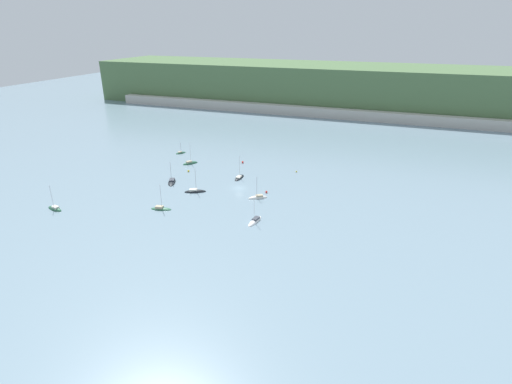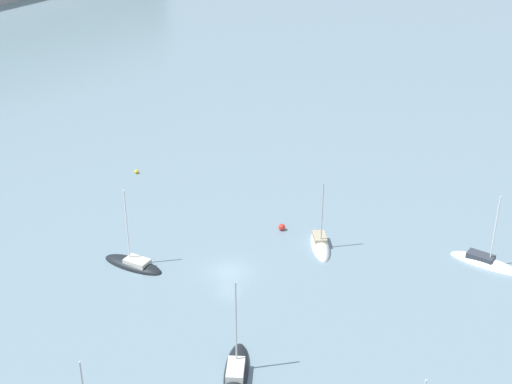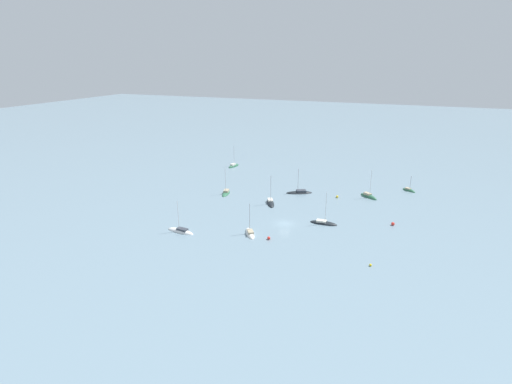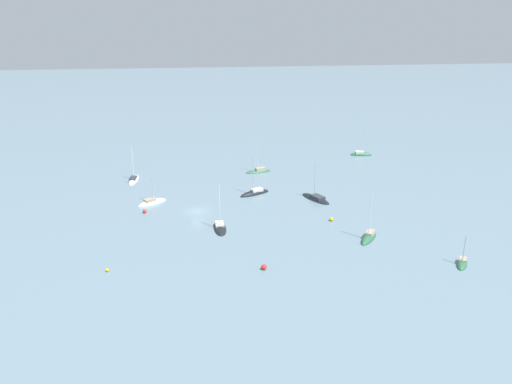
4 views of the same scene
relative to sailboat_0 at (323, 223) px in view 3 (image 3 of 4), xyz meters
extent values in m
plane|color=slate|center=(3.75, -9.19, -0.08)|extent=(600.00, 600.00, 0.00)
ellipsoid|color=black|center=(0.00, 0.05, -0.08)|extent=(2.31, 7.06, 1.37)
cube|color=beige|center=(0.01, -0.52, 0.55)|extent=(1.59, 2.55, 0.52)
cylinder|color=silver|center=(0.00, 0.40, 4.37)|extent=(0.14, 0.14, 8.16)
ellipsoid|color=#2D6647|center=(-12.20, -33.73, -0.08)|extent=(6.85, 3.38, 1.20)
cube|color=tan|center=(-12.72, -33.84, 0.63)|extent=(2.61, 1.89, 0.78)
cylinder|color=silver|center=(-11.88, -33.66, 4.24)|extent=(0.14, 0.14, 7.99)
ellipsoid|color=#2D6647|center=(-25.39, 8.32, -0.08)|extent=(5.36, 6.19, 1.94)
cube|color=tan|center=(-25.71, 7.91, 0.82)|extent=(2.41, 2.60, 0.74)
cylinder|color=silver|center=(-25.20, 8.57, 4.56)|extent=(0.14, 0.14, 8.22)
ellipsoid|color=#2D6647|center=(-43.13, -45.35, -0.08)|extent=(6.30, 3.00, 1.92)
cube|color=silver|center=(-42.65, -45.45, 0.80)|extent=(2.39, 1.70, 0.71)
cylinder|color=silver|center=(-43.42, -45.29, 4.18)|extent=(0.14, 0.14, 7.47)
ellipsoid|color=white|center=(18.05, -31.43, -0.08)|extent=(2.83, 7.72, 1.59)
cube|color=#333842|center=(18.12, -30.83, 0.64)|extent=(1.69, 2.86, 0.58)
cylinder|color=silver|center=(18.00, -31.80, 4.11)|extent=(0.14, 0.14, 7.52)
ellipsoid|color=white|center=(12.93, -15.08, -0.08)|extent=(6.43, 5.10, 1.78)
cube|color=tan|center=(13.36, -14.80, 0.73)|extent=(2.66, 2.37, 0.64)
cylinder|color=#B2B2B7|center=(12.66, -15.25, 4.02)|extent=(0.14, 0.14, 7.24)
ellipsoid|color=black|center=(-21.34, -12.58, -0.08)|extent=(5.92, 8.57, 1.18)
cube|color=#333842|center=(-21.63, -11.99, 0.57)|extent=(2.92, 3.47, 0.67)
cylinder|color=#B2B2B7|center=(-21.16, -12.95, 4.08)|extent=(0.14, 0.14, 7.68)
ellipsoid|color=black|center=(-8.96, -17.69, -0.08)|extent=(7.49, 5.01, 1.75)
cube|color=silver|center=(-9.49, -17.95, 0.74)|extent=(2.99, 2.41, 0.70)
cylinder|color=#B2B2B7|center=(-8.63, -17.53, 4.45)|extent=(0.14, 0.14, 8.12)
ellipsoid|color=#2D6647|center=(-36.50, 19.57, -0.08)|extent=(3.90, 4.68, 1.52)
cube|color=tan|center=(-36.71, 19.26, 0.59)|extent=(1.83, 1.98, 0.51)
cylinder|color=#B2B2B7|center=(-36.36, 19.76, 2.61)|extent=(0.14, 0.14, 4.56)
sphere|color=yellow|center=(-21.27, -0.53, 0.29)|extent=(0.75, 0.75, 0.75)
sphere|color=red|center=(14.13, -9.79, 0.29)|extent=(0.76, 0.76, 0.76)
sphere|color=red|center=(-5.49, 16.69, 0.35)|extent=(0.86, 0.86, 0.86)
sphere|color=yellow|center=(18.23, 13.89, 0.18)|extent=(0.53, 0.53, 0.53)
camera|label=1|loc=(54.70, -128.42, 52.89)|focal=28.00mm
camera|label=2|loc=(-48.00, -41.67, 38.94)|focal=50.00mm
camera|label=3|loc=(94.30, 19.08, 40.42)|focal=28.00mm
camera|label=4|loc=(5.60, 84.04, 36.59)|focal=35.00mm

